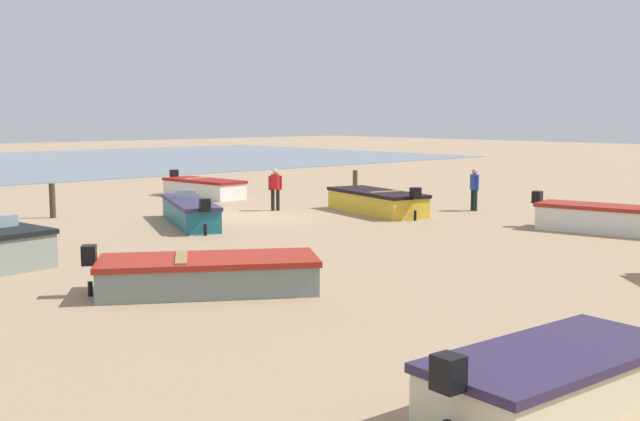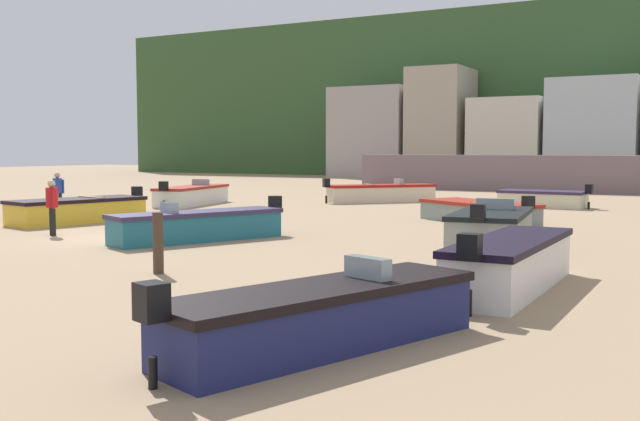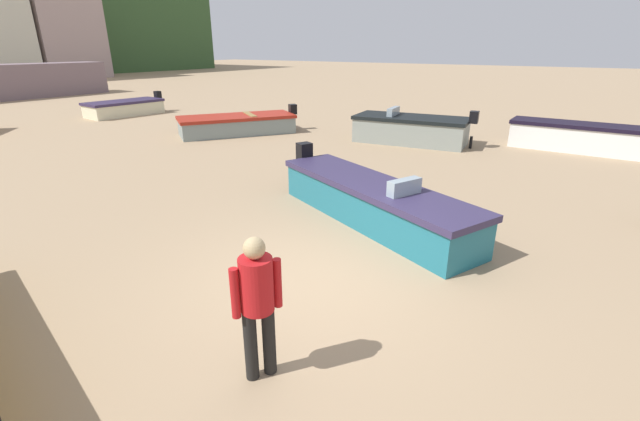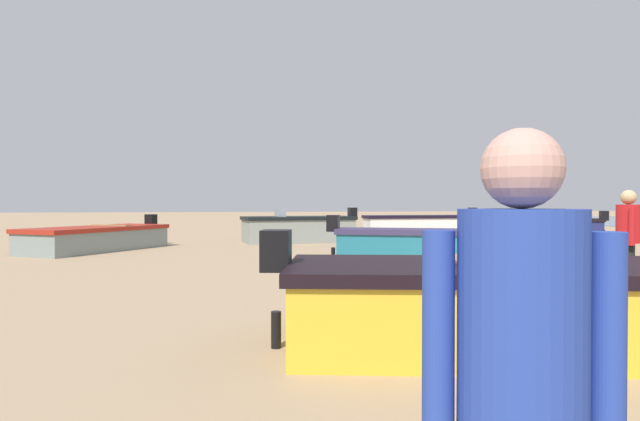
{
  "view_description": "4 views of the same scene",
  "coord_description": "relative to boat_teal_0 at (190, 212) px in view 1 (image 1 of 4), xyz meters",
  "views": [
    {
      "loc": [
        16.57,
        22.16,
        3.64
      ],
      "look_at": [
        -1.04,
        2.94,
        0.4
      ],
      "focal_mm": 43.11,
      "sensor_mm": 36.0,
      "label": 1
    },
    {
      "loc": [
        15.23,
        -15.79,
        2.47
      ],
      "look_at": [
        3.76,
        5.09,
        0.55
      ],
      "focal_mm": 41.9,
      "sensor_mm": 36.0,
      "label": 2
    },
    {
      "loc": [
        -4.67,
        -3.19,
        3.31
      ],
      "look_at": [
        0.69,
        0.39,
        0.82
      ],
      "focal_mm": 23.99,
      "sensor_mm": 36.0,
      "label": 3
    },
    {
      "loc": [
        -8.85,
        5.38,
        1.41
      ],
      "look_at": [
        5.51,
        2.71,
        1.22
      ],
      "focal_mm": 29.32,
      "sensor_mm": 36.0,
      "label": 4
    }
  ],
  "objects": [
    {
      "name": "boat_teal_0",
      "position": [
        0.0,
        0.0,
        0.0
      ],
      "size": [
        3.01,
        5.07,
        1.14
      ],
      "rotation": [
        0.0,
        0.0,
        2.74
      ],
      "color": "#1E697C",
      "rests_on": "ground"
    },
    {
      "name": "beach_walker_distant",
      "position": [
        -4.51,
        -1.01,
        0.53
      ],
      "size": [
        0.5,
        0.46,
        1.62
      ],
      "rotation": [
        0.0,
        0.0,
        5.76
      ],
      "color": "black",
      "rests_on": "ground"
    },
    {
      "name": "mooring_post_near_water",
      "position": [
        -13.1,
        -5.23,
        0.04
      ],
      "size": [
        0.25,
        0.25,
        0.92
      ],
      "primitive_type": "cylinder",
      "color": "#4A3B1B",
      "rests_on": "ground"
    },
    {
      "name": "boat_yellow_3",
      "position": [
        -6.84,
        2.15,
        0.01
      ],
      "size": [
        2.64,
        4.95,
        1.16
      ],
      "rotation": [
        0.0,
        0.0,
        2.92
      ],
      "color": "gold",
      "rests_on": "ground"
    },
    {
      "name": "boat_cream_2",
      "position": [
        5.61,
        16.91,
        -0.05
      ],
      "size": [
        3.98,
        1.89,
        1.05
      ],
      "rotation": [
        0.0,
        0.0,
        1.49
      ],
      "color": "beige",
      "rests_on": "ground"
    },
    {
      "name": "beach_walker_foreground",
      "position": [
        -10.1,
        4.19,
        0.53
      ],
      "size": [
        0.44,
        0.53,
        1.62
      ],
      "rotation": [
        0.0,
        0.0,
        1.22
      ],
      "color": "black",
      "rests_on": "ground"
    },
    {
      "name": "mooring_post_mid_beach",
      "position": [
        2.7,
        -4.73,
        0.2
      ],
      "size": [
        0.21,
        0.21,
        1.24
      ],
      "primitive_type": "cylinder",
      "color": "#453426",
      "rests_on": "ground"
    },
    {
      "name": "boat_grey_6",
      "position": [
        5.22,
        8.71,
        -0.05
      ],
      "size": [
        4.72,
        3.92,
        1.05
      ],
      "rotation": [
        0.0,
        0.0,
        0.99
      ],
      "color": "gray",
      "rests_on": "ground"
    },
    {
      "name": "boat_white_9",
      "position": [
        -8.72,
        10.72,
        0.02
      ],
      "size": [
        2.45,
        5.41,
        1.17
      ],
      "rotation": [
        0.0,
        0.0,
        0.21
      ],
      "color": "white",
      "rests_on": "ground"
    },
    {
      "name": "boat_white_8",
      "position": [
        -5.23,
        -6.96,
        -0.01
      ],
      "size": [
        1.87,
        4.51,
        1.13
      ],
      "rotation": [
        0.0,
        0.0,
        0.07
      ],
      "color": "white",
      "rests_on": "ground"
    },
    {
      "name": "ground_plane",
      "position": [
        -2.54,
        -0.39,
        -0.42
      ],
      "size": [
        160.0,
        160.0,
        0.0
      ],
      "primitive_type": "plane",
      "color": "#9F8463"
    }
  ]
}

